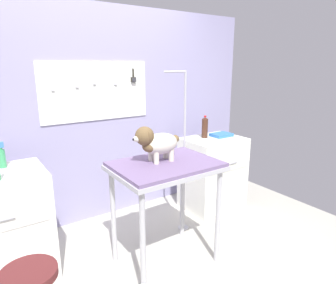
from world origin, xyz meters
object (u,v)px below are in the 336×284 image
(grooming_table, at_px, (166,175))
(pump_bottle_white, at_px, (2,157))
(grooming_arm, at_px, (184,160))
(soda_bottle, at_px, (205,127))
(cabinet_right, at_px, (213,173))
(dog, at_px, (156,143))

(grooming_table, height_order, pump_bottle_white, pump_bottle_white)
(grooming_arm, distance_m, soda_bottle, 0.67)
(cabinet_right, bearing_deg, grooming_table, -151.98)
(pump_bottle_white, bearing_deg, soda_bottle, -0.78)
(dog, xyz_separation_m, pump_bottle_white, (-1.06, 0.62, -0.10))
(grooming_table, height_order, grooming_arm, grooming_arm)
(grooming_table, height_order, soda_bottle, soda_bottle)
(grooming_table, relative_size, pump_bottle_white, 4.34)
(grooming_arm, distance_m, dog, 0.65)
(dog, bearing_deg, pump_bottle_white, 149.55)
(dog, bearing_deg, cabinet_right, 24.36)
(grooming_table, bearing_deg, soda_bottle, 33.37)
(dog, relative_size, pump_bottle_white, 2.03)
(cabinet_right, distance_m, pump_bottle_white, 2.24)
(grooming_table, xyz_separation_m, cabinet_right, (1.06, 0.56, -0.38))
(cabinet_right, height_order, soda_bottle, soda_bottle)
(grooming_arm, distance_m, pump_bottle_white, 1.60)
(grooming_arm, xyz_separation_m, cabinet_right, (0.62, 0.23, -0.34))
(soda_bottle, bearing_deg, grooming_arm, -149.94)
(grooming_table, distance_m, grooming_arm, 0.56)
(pump_bottle_white, bearing_deg, cabinet_right, -3.10)
(grooming_table, distance_m, cabinet_right, 1.26)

